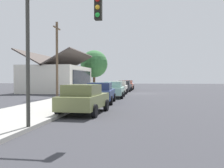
{
  "coord_description": "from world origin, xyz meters",
  "views": [
    {
      "loc": [
        -32.75,
        -0.7,
        1.92
      ],
      "look_at": [
        -0.59,
        3.77,
        1.2
      ],
      "focal_mm": 40.94,
      "sensor_mm": 36.0,
      "label": 1
    }
  ],
  "objects_px": {
    "car_olive": "(84,99)",
    "car_seafoam": "(114,89)",
    "fire_hydrant_red": "(88,95)",
    "car_coral": "(128,85)",
    "car_charcoal": "(125,86)",
    "utility_pole_wooden": "(57,58)",
    "car_ivory": "(119,87)",
    "shade_tree": "(94,64)",
    "car_navy": "(101,93)",
    "car_skyblue": "(129,84)",
    "traffic_light_main": "(56,34)"
  },
  "relations": [
    {
      "from": "car_navy",
      "to": "car_skyblue",
      "type": "distance_m",
      "value": 29.66
    },
    {
      "from": "car_navy",
      "to": "car_skyblue",
      "type": "xyz_separation_m",
      "value": [
        29.66,
        -0.04,
        -0.0
      ]
    },
    {
      "from": "car_skyblue",
      "to": "utility_pole_wooden",
      "type": "height_order",
      "value": "utility_pole_wooden"
    },
    {
      "from": "car_skyblue",
      "to": "shade_tree",
      "type": "xyz_separation_m",
      "value": [
        -5.18,
        5.73,
        3.62
      ]
    },
    {
      "from": "car_olive",
      "to": "utility_pole_wooden",
      "type": "height_order",
      "value": "utility_pole_wooden"
    },
    {
      "from": "car_olive",
      "to": "fire_hydrant_red",
      "type": "xyz_separation_m",
      "value": [
        7.15,
        1.49,
        -0.32
      ]
    },
    {
      "from": "car_olive",
      "to": "car_seafoam",
      "type": "distance_m",
      "value": 11.6
    },
    {
      "from": "car_seafoam",
      "to": "traffic_light_main",
      "type": "height_order",
      "value": "traffic_light_main"
    },
    {
      "from": "car_olive",
      "to": "shade_tree",
      "type": "bearing_deg",
      "value": 13.75
    },
    {
      "from": "utility_pole_wooden",
      "to": "shade_tree",
      "type": "bearing_deg",
      "value": 1.09
    },
    {
      "from": "car_navy",
      "to": "car_coral",
      "type": "xyz_separation_m",
      "value": [
        23.82,
        -0.26,
        -0.0
      ]
    },
    {
      "from": "car_charcoal",
      "to": "utility_pole_wooden",
      "type": "distance_m",
      "value": 14.55
    },
    {
      "from": "traffic_light_main",
      "to": "utility_pole_wooden",
      "type": "distance_m",
      "value": 16.62
    },
    {
      "from": "car_coral",
      "to": "shade_tree",
      "type": "height_order",
      "value": "shade_tree"
    },
    {
      "from": "car_coral",
      "to": "car_navy",
      "type": "bearing_deg",
      "value": 178.24
    },
    {
      "from": "car_coral",
      "to": "shade_tree",
      "type": "bearing_deg",
      "value": 82.62
    },
    {
      "from": "car_olive",
      "to": "fire_hydrant_red",
      "type": "relative_size",
      "value": 6.3
    },
    {
      "from": "car_charcoal",
      "to": "shade_tree",
      "type": "relative_size",
      "value": 0.67
    },
    {
      "from": "fire_hydrant_red",
      "to": "car_coral",
      "type": "bearing_deg",
      "value": -4.0
    },
    {
      "from": "car_skyblue",
      "to": "traffic_light_main",
      "type": "xyz_separation_m",
      "value": [
        -40.36,
        -0.3,
        2.68
      ]
    },
    {
      "from": "car_olive",
      "to": "utility_pole_wooden",
      "type": "bearing_deg",
      "value": 29.6
    },
    {
      "from": "car_olive",
      "to": "car_ivory",
      "type": "relative_size",
      "value": 1.03
    },
    {
      "from": "car_olive",
      "to": "fire_hydrant_red",
      "type": "distance_m",
      "value": 7.31
    },
    {
      "from": "car_charcoal",
      "to": "fire_hydrant_red",
      "type": "relative_size",
      "value": 6.42
    },
    {
      "from": "car_olive",
      "to": "car_seafoam",
      "type": "bearing_deg",
      "value": 2.33
    },
    {
      "from": "car_charcoal",
      "to": "shade_tree",
      "type": "xyz_separation_m",
      "value": [
        6.48,
        5.95,
        3.62
      ]
    },
    {
      "from": "car_olive",
      "to": "car_coral",
      "type": "relative_size",
      "value": 0.98
    },
    {
      "from": "car_coral",
      "to": "car_charcoal",
      "type": "bearing_deg",
      "value": 178.76
    },
    {
      "from": "car_ivory",
      "to": "shade_tree",
      "type": "xyz_separation_m",
      "value": [
        12.34,
        5.82,
        3.62
      ]
    },
    {
      "from": "car_navy",
      "to": "shade_tree",
      "type": "xyz_separation_m",
      "value": [
        24.48,
        5.69,
        3.62
      ]
    },
    {
      "from": "car_olive",
      "to": "utility_pole_wooden",
      "type": "distance_m",
      "value": 12.6
    },
    {
      "from": "car_navy",
      "to": "utility_pole_wooden",
      "type": "distance_m",
      "value": 7.89
    },
    {
      "from": "car_navy",
      "to": "car_seafoam",
      "type": "height_order",
      "value": "same"
    },
    {
      "from": "traffic_light_main",
      "to": "utility_pole_wooden",
      "type": "xyz_separation_m",
      "value": [
        15.62,
        5.66,
        0.44
      ]
    },
    {
      "from": "car_ivory",
      "to": "shade_tree",
      "type": "height_order",
      "value": "shade_tree"
    },
    {
      "from": "traffic_light_main",
      "to": "car_navy",
      "type": "bearing_deg",
      "value": 1.81
    },
    {
      "from": "car_navy",
      "to": "utility_pole_wooden",
      "type": "xyz_separation_m",
      "value": [
        4.92,
        5.32,
        3.11
      ]
    },
    {
      "from": "shade_tree",
      "to": "car_olive",
      "type": "bearing_deg",
      "value": -169.1
    },
    {
      "from": "car_seafoam",
      "to": "fire_hydrant_red",
      "type": "distance_m",
      "value": 4.74
    },
    {
      "from": "car_coral",
      "to": "utility_pole_wooden",
      "type": "bearing_deg",
      "value": 162.42
    },
    {
      "from": "car_coral",
      "to": "utility_pole_wooden",
      "type": "distance_m",
      "value": 19.96
    },
    {
      "from": "car_seafoam",
      "to": "fire_hydrant_red",
      "type": "bearing_deg",
      "value": 158.5
    },
    {
      "from": "car_navy",
      "to": "shade_tree",
      "type": "bearing_deg",
      "value": 9.98
    },
    {
      "from": "car_coral",
      "to": "fire_hydrant_red",
      "type": "xyz_separation_m",
      "value": [
        -22.66,
        1.59,
        -0.32
      ]
    },
    {
      "from": "utility_pole_wooden",
      "to": "car_navy",
      "type": "bearing_deg",
      "value": -132.75
    },
    {
      "from": "car_navy",
      "to": "fire_hydrant_red",
      "type": "distance_m",
      "value": 1.79
    },
    {
      "from": "fire_hydrant_red",
      "to": "shade_tree",
      "type": "bearing_deg",
      "value": 10.62
    },
    {
      "from": "car_skyblue",
      "to": "traffic_light_main",
      "type": "bearing_deg",
      "value": 179.75
    },
    {
      "from": "car_charcoal",
      "to": "utility_pole_wooden",
      "type": "xyz_separation_m",
      "value": [
        -13.08,
        5.57,
        3.11
      ]
    },
    {
      "from": "car_navy",
      "to": "car_charcoal",
      "type": "height_order",
      "value": "same"
    }
  ]
}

